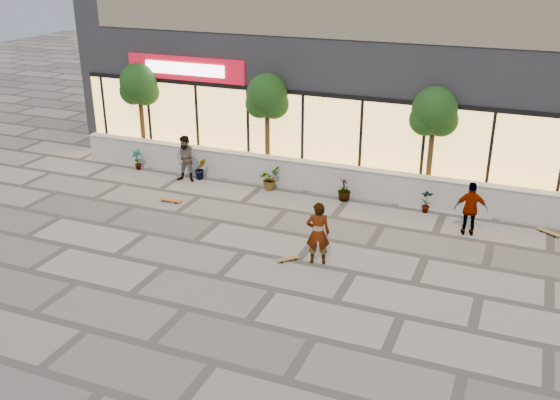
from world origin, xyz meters
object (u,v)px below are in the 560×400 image
at_px(skateboard_right_near, 549,232).
at_px(skater_left, 186,159).
at_px(tree_mideast, 434,115).
at_px(skateboard_center, 288,259).
at_px(skater_center, 318,233).
at_px(skateboard_left, 170,200).
at_px(tree_midwest, 267,99).
at_px(skater_right_near, 471,209).
at_px(tree_west, 139,87).

bearing_deg(skateboard_right_near, skater_left, -147.14).
relative_size(tree_mideast, skateboard_center, 6.35).
bearing_deg(skateboard_center, skater_center, -29.87).
bearing_deg(skateboard_left, skateboard_right_near, 8.51).
distance_m(skater_left, skateboard_right_near, 12.54).
distance_m(skater_center, skateboard_center, 1.17).
relative_size(tree_midwest, skater_right_near, 2.34).
bearing_deg(skateboard_right_near, tree_west, -153.37).
xyz_separation_m(skater_left, skateboard_center, (5.79, -4.47, -0.80)).
xyz_separation_m(tree_west, skateboard_center, (8.75, -6.13, -2.92)).
relative_size(skater_right_near, skateboard_left, 2.11).
distance_m(tree_midwest, skater_left, 3.69).
xyz_separation_m(skater_right_near, skateboard_left, (-9.74, -1.23, -0.76)).
height_order(tree_midwest, skater_right_near, tree_midwest).
height_order(skater_right_near, skateboard_right_near, skater_right_near).
bearing_deg(skateboard_right_near, tree_midwest, -156.39).
relative_size(tree_west, skateboard_left, 4.93).
bearing_deg(tree_midwest, skater_center, -55.62).
bearing_deg(tree_midwest, tree_west, 180.00).
relative_size(skater_left, skater_right_near, 1.04).
height_order(tree_mideast, skateboard_center, tree_mideast).
bearing_deg(skateboard_center, skater_right_near, -6.11).
xyz_separation_m(tree_mideast, skateboard_right_near, (3.98, -1.50, -2.91)).
relative_size(tree_mideast, skateboard_right_near, 5.37).
relative_size(skater_left, skateboard_right_near, 2.39).
distance_m(tree_west, skateboard_center, 11.07).
bearing_deg(skateboard_center, skateboard_right_near, -11.30).
relative_size(tree_mideast, skater_right_near, 2.34).
height_order(tree_west, skater_left, tree_west).
bearing_deg(skateboard_center, tree_midwest, 72.12).
distance_m(tree_west, tree_mideast, 11.50).
bearing_deg(skater_left, tree_midwest, 25.49).
xyz_separation_m(skater_center, skater_left, (-6.58, 4.25, -0.03)).
distance_m(skater_left, skateboard_center, 7.36).
xyz_separation_m(skater_center, skater_right_near, (3.65, 3.46, -0.06)).
bearing_deg(tree_west, tree_midwest, 0.00).
height_order(tree_mideast, skateboard_right_near, tree_mideast).
bearing_deg(tree_midwest, skateboard_right_near, -8.55).
bearing_deg(skateboard_right_near, tree_mideast, -168.51).
bearing_deg(skater_center, tree_west, -49.50).
bearing_deg(skateboard_left, skater_left, 101.92).
distance_m(tree_midwest, skateboard_left, 5.11).
xyz_separation_m(tree_mideast, skater_right_near, (1.69, -2.44, -2.15)).
height_order(tree_west, skateboard_center, tree_west).
relative_size(skater_center, skater_left, 1.03).
distance_m(tree_west, skater_center, 11.41).
bearing_deg(tree_west, tree_mideast, 0.00).
bearing_deg(skateboard_center, tree_mideast, 20.01).
bearing_deg(tree_midwest, tree_mideast, 0.00).
relative_size(tree_midwest, skateboard_center, 6.35).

